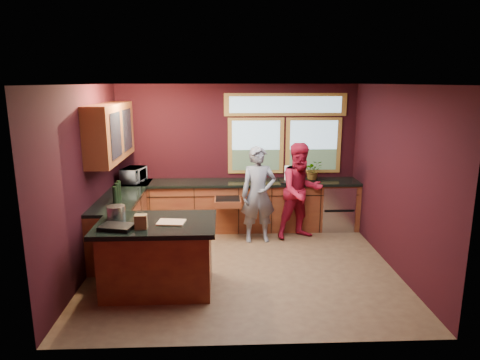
{
  "coord_description": "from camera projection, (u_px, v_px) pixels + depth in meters",
  "views": [
    {
      "loc": [
        -0.28,
        -6.04,
        2.73
      ],
      "look_at": [
        -0.02,
        0.4,
        1.25
      ],
      "focal_mm": 32.0,
      "sensor_mm": 36.0,
      "label": 1
    }
  ],
  "objects": [
    {
      "name": "paper_bag",
      "position": [
        141.0,
        222.0,
        5.32
      ],
      "size": [
        0.16,
        0.13,
        0.18
      ],
      "primitive_type": "cube",
      "rotation": [
        0.0,
        0.0,
        0.06
      ],
      "color": "brown",
      "rests_on": "island"
    },
    {
      "name": "left_counter",
      "position": [
        124.0,
        221.0,
        7.15
      ],
      "size": [
        0.64,
        2.3,
        0.93
      ],
      "color": "#571F14",
      "rests_on": "floor"
    },
    {
      "name": "cutting_board",
      "position": [
        171.0,
        222.0,
        5.54
      ],
      "size": [
        0.38,
        0.29,
        0.02
      ],
      "primitive_type": "cube",
      "rotation": [
        0.0,
        0.0,
        -0.12
      ],
      "color": "tan",
      "rests_on": "island"
    },
    {
      "name": "stock_pot",
      "position": [
        116.0,
        213.0,
        5.69
      ],
      "size": [
        0.24,
        0.24,
        0.18
      ],
      "primitive_type": "cylinder",
      "color": "#B4B4B9",
      "rests_on": "island"
    },
    {
      "name": "back_counter",
      "position": [
        249.0,
        205.0,
        8.06
      ],
      "size": [
        4.5,
        0.64,
        0.93
      ],
      "color": "#571F14",
      "rests_on": "floor"
    },
    {
      "name": "room_shell",
      "position": [
        202.0,
        146.0,
        6.39
      ],
      "size": [
        4.52,
        4.02,
        2.71
      ],
      "color": "black",
      "rests_on": "ground"
    },
    {
      "name": "person_red",
      "position": [
        301.0,
        191.0,
        7.51
      ],
      "size": [
        0.99,
        0.87,
        1.71
      ],
      "primitive_type": "imported",
      "rotation": [
        0.0,
        0.0,
        0.31
      ],
      "color": "maroon",
      "rests_on": "floor"
    },
    {
      "name": "floor",
      "position": [
        242.0,
        266.0,
        6.5
      ],
      "size": [
        4.5,
        4.5,
        0.0
      ],
      "primitive_type": "plane",
      "color": "brown",
      "rests_on": "ground"
    },
    {
      "name": "island",
      "position": [
        158.0,
        255.0,
        5.69
      ],
      "size": [
        1.55,
        1.05,
        0.95
      ],
      "color": "#571F14",
      "rests_on": "floor"
    },
    {
      "name": "potted_plant",
      "position": [
        313.0,
        170.0,
        8.01
      ],
      "size": [
        0.34,
        0.29,
        0.38
      ],
      "primitive_type": "imported",
      "color": "#999999",
      "rests_on": "back_counter"
    },
    {
      "name": "microwave",
      "position": [
        134.0,
        175.0,
        7.84
      ],
      "size": [
        0.44,
        0.55,
        0.27
      ],
      "primitive_type": "imported",
      "rotation": [
        0.0,
        0.0,
        1.34
      ],
      "color": "#999999",
      "rests_on": "left_counter"
    },
    {
      "name": "person_grey",
      "position": [
        258.0,
        195.0,
        7.36
      ],
      "size": [
        0.64,
        0.45,
        1.67
      ],
      "primitive_type": "imported",
      "rotation": [
        0.0,
        0.0,
        0.08
      ],
      "color": "slate",
      "rests_on": "floor"
    },
    {
      "name": "black_tray",
      "position": [
        117.0,
        227.0,
        5.32
      ],
      "size": [
        0.45,
        0.36,
        0.05
      ],
      "primitive_type": "cube",
      "rotation": [
        0.0,
        0.0,
        -0.21
      ],
      "color": "black",
      "rests_on": "island"
    },
    {
      "name": "paper_towel",
      "position": [
        288.0,
        173.0,
        7.96
      ],
      "size": [
        0.12,
        0.12,
        0.28
      ],
      "primitive_type": "cylinder",
      "color": "white",
      "rests_on": "back_counter"
    }
  ]
}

